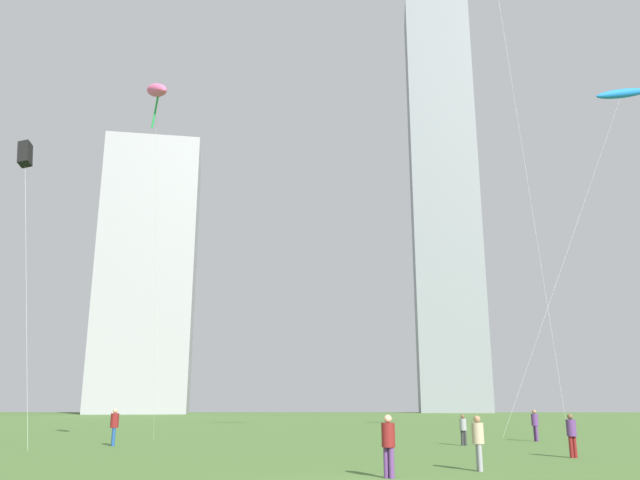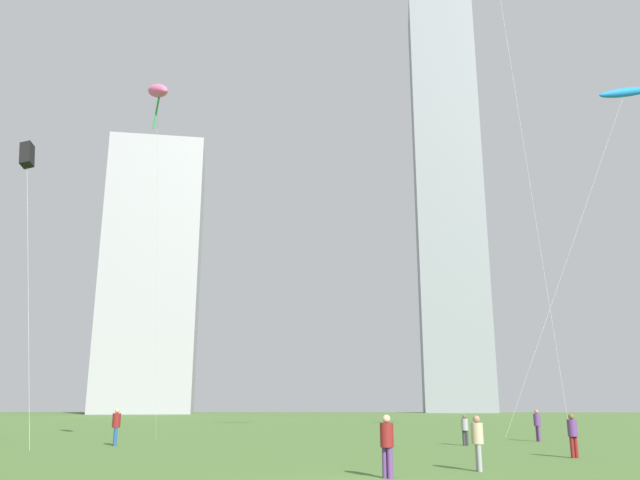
# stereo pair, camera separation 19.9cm
# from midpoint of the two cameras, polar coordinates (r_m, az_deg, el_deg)

# --- Properties ---
(person_standing_0) EXTENTS (0.39, 0.39, 1.77)m
(person_standing_0) POSITION_cam_midpoint_polar(r_m,az_deg,el_deg) (40.23, 19.07, -15.26)
(person_standing_0) COLOR #593372
(person_standing_0) RESTS_ON ground
(person_standing_1) EXTENTS (0.40, 0.40, 1.80)m
(person_standing_1) POSITION_cam_midpoint_polar(r_m,az_deg,el_deg) (19.84, 6.33, -17.52)
(person_standing_1) COLOR #593372
(person_standing_1) RESTS_ON ground
(person_standing_3) EXTENTS (0.42, 0.42, 1.87)m
(person_standing_3) POSITION_cam_midpoint_polar(r_m,az_deg,el_deg) (35.79, -17.67, -15.47)
(person_standing_3) COLOR #1E478C
(person_standing_3) RESTS_ON ground
(person_standing_4) EXTENTS (0.38, 0.38, 1.71)m
(person_standing_4) POSITION_cam_midpoint_polar(r_m,az_deg,el_deg) (28.77, 21.92, -15.72)
(person_standing_4) COLOR maroon
(person_standing_4) RESTS_ON ground
(person_standing_5) EXTENTS (0.39, 0.39, 1.74)m
(person_standing_5) POSITION_cam_midpoint_polar(r_m,az_deg,el_deg) (22.34, 14.22, -16.92)
(person_standing_5) COLOR gray
(person_standing_5) RESTS_ON ground
(person_standing_6) EXTENTS (0.34, 0.34, 1.55)m
(person_standing_6) POSITION_cam_midpoint_polar(r_m,az_deg,el_deg) (35.34, 13.04, -16.09)
(person_standing_6) COLOR #2D2D33
(person_standing_6) RESTS_ON ground
(kite_flying_0) EXTENTS (2.58, 10.21, 19.16)m
(kite_flying_0) POSITION_cam_midpoint_polar(r_m,az_deg,el_deg) (35.76, -14.20, 12.80)
(kite_flying_0) COLOR silver
(kite_flying_0) RESTS_ON ground
(kite_flying_2) EXTENTS (13.99, 3.45, 26.24)m
(kite_flying_2) POSITION_cam_midpoint_polar(r_m,az_deg,el_deg) (55.45, 25.78, 11.83)
(kite_flying_2) COLOR silver
(kite_flying_2) RESTS_ON ground
(kite_flying_3) EXTENTS (2.78, 1.40, 15.77)m
(kite_flying_3) POSITION_cam_midpoint_polar(r_m,az_deg,el_deg) (37.49, -24.67, 6.92)
(kite_flying_3) COLOR silver
(kite_flying_3) RESTS_ON ground
(distant_highrise_0) EXTENTS (17.19, 16.90, 106.44)m
(distant_highrise_0) POSITION_cam_midpoint_polar(r_m,az_deg,el_deg) (163.40, 11.42, 4.09)
(distant_highrise_0) COLOR gray
(distant_highrise_0) RESTS_ON ground
(distant_highrise_1) EXTENTS (24.23, 28.47, 57.89)m
(distant_highrise_1) POSITION_cam_midpoint_polar(r_m,az_deg,el_deg) (145.63, -14.66, -3.35)
(distant_highrise_1) COLOR #939399
(distant_highrise_1) RESTS_ON ground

